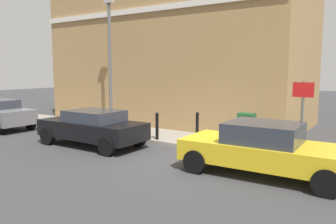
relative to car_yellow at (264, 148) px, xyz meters
The scene contains 10 objects.
ground 2.51m from the car_yellow, 80.97° to the left, with size 80.00×80.00×0.00m, color #38383A.
sidewalk 8.75m from the car_yellow, 73.74° to the left, with size 2.27×30.00×0.15m, color gray.
corner_building 10.21m from the car_yellow, 45.41° to the left, with size 6.43×12.92×8.35m.
car_yellow is the anchor object (origin of this frame).
car_black 6.33m from the car_yellow, 91.00° to the left, with size 1.84×4.13×1.33m.
utility_cabinet 2.80m from the car_yellow, 30.30° to the left, with size 0.46×0.61×1.15m.
bollard_near_cabinet 4.23m from the car_yellow, 53.55° to the left, with size 0.14×0.14×1.04m.
bollard_far_kerb 4.87m from the car_yellow, 71.32° to the left, with size 0.14×0.14×1.04m.
street_sign 2.09m from the car_yellow, 16.61° to the right, with size 0.08×0.60×2.30m.
lamppost 8.59m from the car_yellow, 72.66° to the left, with size 0.20×0.44×5.72m.
Camera 1 is at (-8.96, -5.08, 2.78)m, focal length 35.69 mm.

